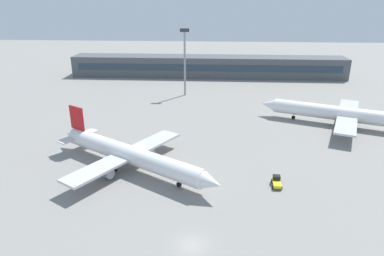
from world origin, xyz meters
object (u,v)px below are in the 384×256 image
at_px(airplane_near, 131,155).
at_px(baggage_tug_yellow, 277,182).
at_px(airplane_mid, 342,114).
at_px(floodlight_tower_west, 185,57).

relative_size(airplane_near, baggage_tug_yellow, 10.53).
xyz_separation_m(airplane_mid, floodlight_tower_west, (-46.43, 29.01, 10.38)).
xyz_separation_m(airplane_near, baggage_tug_yellow, (29.32, -4.70, -2.49)).
bearing_deg(airplane_mid, floodlight_tower_west, 148.00).
bearing_deg(airplane_near, baggage_tug_yellow, -9.10).
distance_m(airplane_near, floodlight_tower_west, 59.86).
height_order(baggage_tug_yellow, floodlight_tower_west, floodlight_tower_west).
relative_size(airplane_mid, floodlight_tower_west, 1.85).
height_order(airplane_mid, baggage_tug_yellow, airplane_mid).
height_order(airplane_near, baggage_tug_yellow, airplane_near).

